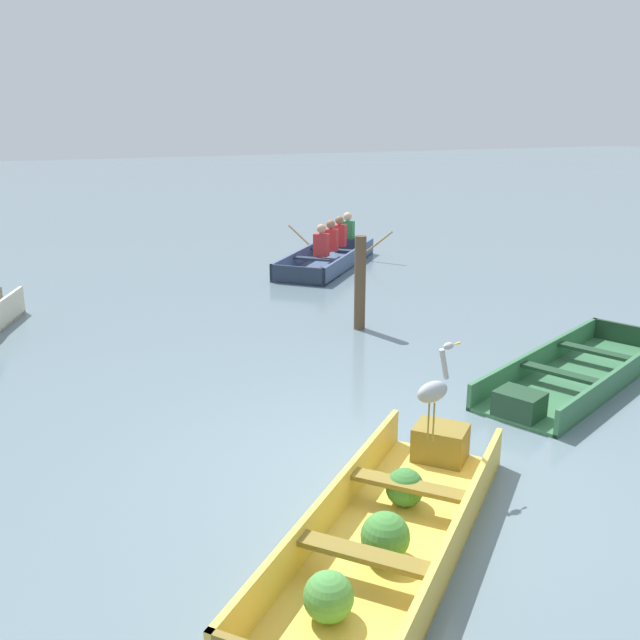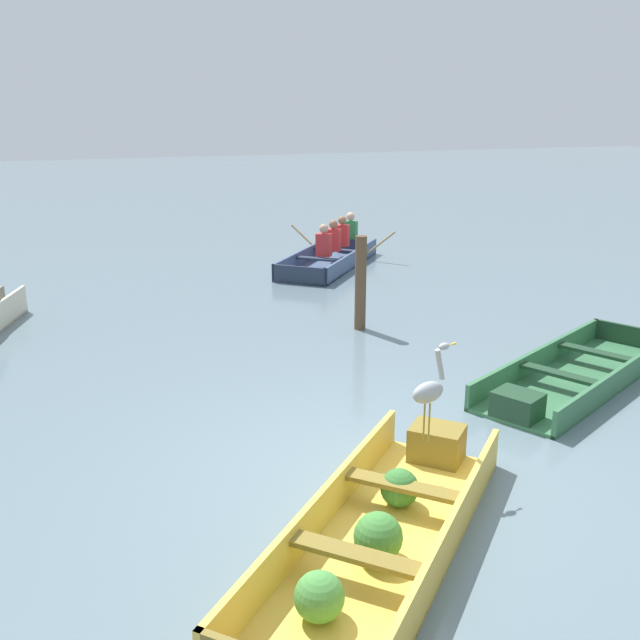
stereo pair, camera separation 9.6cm
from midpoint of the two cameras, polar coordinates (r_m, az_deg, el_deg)
ground_plane at (r=6.53m, az=4.46°, el=-11.62°), size 80.00×80.00×0.00m
dinghy_yellow_foreground at (r=5.45m, az=5.61°, el=-16.22°), size 3.02×3.00×0.39m
skiff_green_near_moored at (r=8.77m, az=19.88°, el=-4.26°), size 3.40×2.38×0.30m
rowboat_slate_blue_with_crew at (r=14.46m, az=1.22°, el=5.37°), size 2.88×3.09×0.90m
heron_on_dinghy at (r=5.99m, az=9.21°, el=-5.47°), size 0.46×0.22×0.84m
mooring_post at (r=10.13m, az=3.53°, el=2.95°), size 0.16×0.16×1.35m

